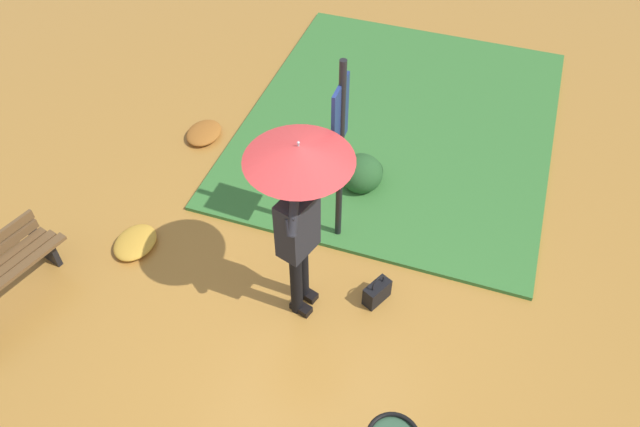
# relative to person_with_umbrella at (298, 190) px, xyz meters

# --- Properties ---
(ground_plane) EXTENTS (18.00, 18.00, 0.00)m
(ground_plane) POSITION_rel_person_with_umbrella_xyz_m (-0.32, -0.17, -1.55)
(ground_plane) COLOR #B27A33
(grass_verge) EXTENTS (4.80, 4.00, 0.05)m
(grass_verge) POSITION_rel_person_with_umbrella_xyz_m (3.11, -0.27, -1.53)
(grass_verge) COLOR #387533
(grass_verge) RESTS_ON ground_plane
(person_with_umbrella) EXTENTS (0.96, 0.96, 2.04)m
(person_with_umbrella) POSITION_rel_person_with_umbrella_xyz_m (0.00, 0.00, 0.00)
(person_with_umbrella) COLOR black
(person_with_umbrella) RESTS_ON ground_plane
(info_sign_post) EXTENTS (0.44, 0.07, 2.30)m
(info_sign_post) POSITION_rel_person_with_umbrella_xyz_m (0.92, -0.08, -0.11)
(info_sign_post) COLOR black
(info_sign_post) RESTS_ON ground_plane
(handbag) EXTENTS (0.33, 0.26, 0.37)m
(handbag) POSITION_rel_person_with_umbrella_xyz_m (0.21, -0.74, -1.42)
(handbag) COLOR black
(handbag) RESTS_ON ground_plane
(shrub_cluster) EXTENTS (0.56, 0.51, 0.46)m
(shrub_cluster) POSITION_rel_person_with_umbrella_xyz_m (1.79, -0.13, -1.34)
(shrub_cluster) COLOR #285628
(shrub_cluster) RESTS_ON ground_plane
(leaf_pile_near_person) EXTENTS (0.55, 0.44, 0.12)m
(leaf_pile_near_person) POSITION_rel_person_with_umbrella_xyz_m (0.04, 1.99, -1.49)
(leaf_pile_near_person) COLOR gold
(leaf_pile_near_person) RESTS_ON ground_plane
(leaf_pile_far_path) EXTENTS (0.55, 0.44, 0.12)m
(leaf_pile_far_path) POSITION_rel_person_with_umbrella_xyz_m (2.01, 2.12, -1.49)
(leaf_pile_far_path) COLOR #A86023
(leaf_pile_far_path) RESTS_ON ground_plane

